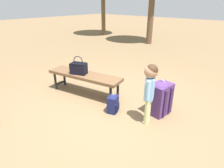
% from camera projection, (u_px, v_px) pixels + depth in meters
% --- Properties ---
extents(ground_plane, '(40.00, 40.00, 0.00)m').
position_uv_depth(ground_plane, '(111.00, 110.00, 3.40)').
color(ground_plane, brown).
rests_on(ground_plane, ground).
extents(park_bench, '(1.65, 0.70, 0.45)m').
position_uv_depth(park_bench, '(84.00, 77.00, 3.84)').
color(park_bench, brown).
rests_on(park_bench, ground).
extents(handbag, '(0.36, 0.29, 0.37)m').
position_uv_depth(handbag, '(79.00, 68.00, 3.78)').
color(handbag, black).
rests_on(handbag, park_bench).
extents(child_standing, '(0.20, 0.25, 0.98)m').
position_uv_depth(child_standing, '(150.00, 85.00, 2.81)').
color(child_standing, '#CCCC8C').
rests_on(child_standing, ground).
extents(backpack_large, '(0.36, 0.40, 0.63)m').
position_uv_depth(backpack_large, '(160.00, 97.00, 3.20)').
color(backpack_large, '#4C2D66').
rests_on(backpack_large, ground).
extents(backpack_small, '(0.22, 0.24, 0.34)m').
position_uv_depth(backpack_small, '(113.00, 103.00, 3.29)').
color(backpack_small, '#191E4C').
rests_on(backpack_small, ground).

